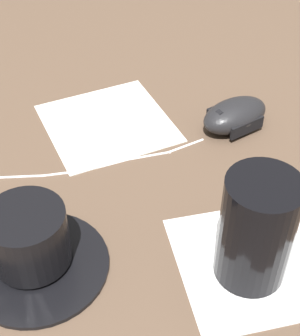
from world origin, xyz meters
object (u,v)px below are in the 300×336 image
at_px(saucer, 38,264).
at_px(coffee_cup, 26,238).
at_px(drinking_glass, 256,230).
at_px(computer_mouse, 235,115).

height_order(saucer, coffee_cup, coffee_cup).
xyz_separation_m(saucer, drinking_glass, (-0.01, 0.21, 0.06)).
bearing_deg(coffee_cup, drinking_glass, 91.75).
height_order(coffee_cup, computer_mouse, coffee_cup).
bearing_deg(computer_mouse, saucer, -40.03).
bearing_deg(drinking_glass, coffee_cup, -88.25).
xyz_separation_m(saucer, computer_mouse, (-0.25, 0.21, 0.01)).
bearing_deg(saucer, computer_mouse, 139.97).
distance_m(saucer, drinking_glass, 0.22).
bearing_deg(coffee_cup, computer_mouse, 138.54).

